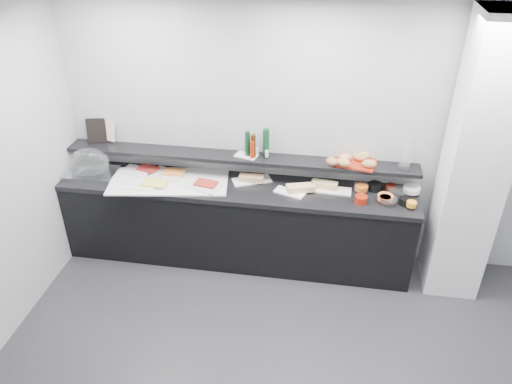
# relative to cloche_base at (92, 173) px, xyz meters

# --- Properties ---
(back_wall) EXTENTS (5.00, 0.02, 2.70)m
(back_wall) POSITION_rel_cloche_base_xyz_m (2.23, 0.32, 0.43)
(back_wall) COLOR #A8ABAF
(back_wall) RESTS_ON ground
(ceiling) EXTENTS (5.00, 5.00, 0.00)m
(ceiling) POSITION_rel_cloche_base_xyz_m (2.23, -1.68, 1.78)
(ceiling) COLOR white
(ceiling) RESTS_ON back_wall
(column) EXTENTS (0.50, 0.50, 2.70)m
(column) POSITION_rel_cloche_base_xyz_m (3.73, -0.03, 0.43)
(column) COLOR white
(column) RESTS_ON ground
(buffet_cabinet) EXTENTS (3.60, 0.60, 0.85)m
(buffet_cabinet) POSITION_rel_cloche_base_xyz_m (1.53, 0.02, -0.50)
(buffet_cabinet) COLOR black
(buffet_cabinet) RESTS_ON ground
(counter_top) EXTENTS (3.62, 0.62, 0.05)m
(counter_top) POSITION_rel_cloche_base_xyz_m (1.53, 0.02, -0.05)
(counter_top) COLOR black
(counter_top) RESTS_ON buffet_cabinet
(wall_shelf) EXTENTS (3.60, 0.25, 0.04)m
(wall_shelf) POSITION_rel_cloche_base_xyz_m (1.53, 0.20, 0.21)
(wall_shelf) COLOR black
(wall_shelf) RESTS_ON back_wall
(cloche_base) EXTENTS (0.53, 0.36, 0.04)m
(cloche_base) POSITION_rel_cloche_base_xyz_m (0.00, 0.00, 0.00)
(cloche_base) COLOR #B4B7BB
(cloche_base) RESTS_ON counter_top
(cloche_dome) EXTENTS (0.48, 0.39, 0.34)m
(cloche_dome) POSITION_rel_cloche_base_xyz_m (-0.02, 0.01, 0.11)
(cloche_dome) COLOR white
(cloche_dome) RESTS_ON cloche_base
(linen_runner) EXTENTS (1.26, 0.74, 0.01)m
(linen_runner) POSITION_rel_cloche_base_xyz_m (0.84, -0.01, -0.01)
(linen_runner) COLOR silver
(linen_runner) RESTS_ON counter_top
(platter_meat_a) EXTENTS (0.37, 0.28, 0.01)m
(platter_meat_a) POSITION_rel_cloche_base_xyz_m (0.46, 0.11, 0.00)
(platter_meat_a) COLOR white
(platter_meat_a) RESTS_ON linen_runner
(food_meat_a) EXTENTS (0.24, 0.19, 0.02)m
(food_meat_a) POSITION_rel_cloche_base_xyz_m (0.56, 0.15, 0.02)
(food_meat_a) COLOR maroon
(food_meat_a) RESTS_ON platter_meat_a
(platter_salmon) EXTENTS (0.39, 0.31, 0.01)m
(platter_salmon) POSITION_rel_cloche_base_xyz_m (0.78, 0.11, 0.00)
(platter_salmon) COLOR silver
(platter_salmon) RESTS_ON linen_runner
(food_salmon) EXTENTS (0.22, 0.14, 0.02)m
(food_salmon) POSITION_rel_cloche_base_xyz_m (0.85, 0.12, 0.02)
(food_salmon) COLOR orange
(food_salmon) RESTS_ON platter_salmon
(platter_cheese) EXTENTS (0.34, 0.23, 0.01)m
(platter_cheese) POSITION_rel_cloche_base_xyz_m (0.58, -0.14, 0.00)
(platter_cheese) COLOR white
(platter_cheese) RESTS_ON linen_runner
(food_cheese) EXTENTS (0.25, 0.16, 0.02)m
(food_cheese) POSITION_rel_cloche_base_xyz_m (0.72, -0.12, 0.02)
(food_cheese) COLOR #FAE361
(food_cheese) RESTS_ON platter_cheese
(platter_meat_b) EXTENTS (0.40, 0.33, 0.01)m
(platter_meat_b) POSITION_rel_cloche_base_xyz_m (1.22, -0.06, 0.00)
(platter_meat_b) COLOR silver
(platter_meat_b) RESTS_ON linen_runner
(food_meat_b) EXTENTS (0.24, 0.17, 0.02)m
(food_meat_b) POSITION_rel_cloche_base_xyz_m (1.24, -0.05, 0.02)
(food_meat_b) COLOR maroon
(food_meat_b) RESTS_ON platter_meat_b
(sandwich_plate_left) EXTENTS (0.42, 0.31, 0.01)m
(sandwich_plate_left) POSITION_rel_cloche_base_xyz_m (1.67, 0.14, -0.01)
(sandwich_plate_left) COLOR white
(sandwich_plate_left) RESTS_ON counter_top
(sandwich_food_left) EXTENTS (0.25, 0.10, 0.06)m
(sandwich_food_left) POSITION_rel_cloche_base_xyz_m (1.67, 0.12, 0.02)
(sandwich_food_left) COLOR tan
(sandwich_food_left) RESTS_ON sandwich_plate_left
(tongs_left) EXTENTS (0.16, 0.02, 0.01)m
(tongs_left) POSITION_rel_cloche_base_xyz_m (1.70, 0.07, -0.00)
(tongs_left) COLOR silver
(tongs_left) RESTS_ON sandwich_plate_left
(sandwich_plate_mid) EXTENTS (0.33, 0.23, 0.01)m
(sandwich_plate_mid) POSITION_rel_cloche_base_xyz_m (2.08, -0.03, -0.01)
(sandwich_plate_mid) COLOR white
(sandwich_plate_mid) RESTS_ON counter_top
(sandwich_food_mid) EXTENTS (0.29, 0.18, 0.06)m
(sandwich_food_mid) POSITION_rel_cloche_base_xyz_m (2.18, 0.01, 0.02)
(sandwich_food_mid) COLOR #D9B371
(sandwich_food_mid) RESTS_ON sandwich_plate_mid
(tongs_mid) EXTENTS (0.15, 0.08, 0.01)m
(tongs_mid) POSITION_rel_cloche_base_xyz_m (2.15, -0.06, -0.00)
(tongs_mid) COLOR silver
(tongs_mid) RESTS_ON sandwich_plate_mid
(sandwich_plate_right) EXTENTS (0.36, 0.17, 0.01)m
(sandwich_plate_right) POSITION_rel_cloche_base_xyz_m (2.50, 0.07, -0.01)
(sandwich_plate_right) COLOR white
(sandwich_plate_right) RESTS_ON counter_top
(sandwich_food_right) EXTENTS (0.27, 0.14, 0.06)m
(sandwich_food_right) POSITION_rel_cloche_base_xyz_m (2.41, 0.11, 0.02)
(sandwich_food_right) COLOR tan
(sandwich_food_right) RESTS_ON sandwich_plate_right
(tongs_right) EXTENTS (0.16, 0.01, 0.01)m
(tongs_right) POSITION_rel_cloche_base_xyz_m (2.36, 0.08, -0.00)
(tongs_right) COLOR silver
(tongs_right) RESTS_ON sandwich_plate_right
(bowl_glass_fruit) EXTENTS (0.16, 0.16, 0.07)m
(bowl_glass_fruit) POSITION_rel_cloche_base_xyz_m (2.77, 0.12, 0.02)
(bowl_glass_fruit) COLOR white
(bowl_glass_fruit) RESTS_ON counter_top
(fill_glass_fruit) EXTENTS (0.15, 0.15, 0.05)m
(fill_glass_fruit) POSITION_rel_cloche_base_xyz_m (2.78, 0.10, 0.03)
(fill_glass_fruit) COLOR #D05F1C
(fill_glass_fruit) RESTS_ON bowl_glass_fruit
(bowl_black_jam) EXTENTS (0.14, 0.14, 0.07)m
(bowl_black_jam) POSITION_rel_cloche_base_xyz_m (2.91, 0.17, 0.02)
(bowl_black_jam) COLOR black
(bowl_black_jam) RESTS_ON counter_top
(fill_black_jam) EXTENTS (0.13, 0.13, 0.05)m
(fill_black_jam) POSITION_rel_cloche_base_xyz_m (3.06, 0.16, 0.03)
(fill_black_jam) COLOR #50150B
(fill_black_jam) RESTS_ON bowl_black_jam
(bowl_glass_cream) EXTENTS (0.22, 0.22, 0.07)m
(bowl_glass_cream) POSITION_rel_cloche_base_xyz_m (3.13, 0.09, 0.02)
(bowl_glass_cream) COLOR white
(bowl_glass_cream) RESTS_ON counter_top
(fill_glass_cream) EXTENTS (0.22, 0.22, 0.05)m
(fill_glass_cream) POSITION_rel_cloche_base_xyz_m (3.26, 0.16, 0.03)
(fill_glass_cream) COLOR white
(fill_glass_cream) RESTS_ON bowl_glass_cream
(bowl_red_jam) EXTENTS (0.13, 0.13, 0.07)m
(bowl_red_jam) POSITION_rel_cloche_base_xyz_m (2.77, -0.09, 0.02)
(bowl_red_jam) COLOR maroon
(bowl_red_jam) RESTS_ON counter_top
(fill_red_jam) EXTENTS (0.14, 0.14, 0.05)m
(fill_red_jam) POSITION_rel_cloche_base_xyz_m (2.99, -0.07, 0.03)
(fill_red_jam) COLOR #611B0D
(fill_red_jam) RESTS_ON bowl_red_jam
(bowl_glass_salmon) EXTENTS (0.20, 0.20, 0.07)m
(bowl_glass_salmon) POSITION_rel_cloche_base_xyz_m (3.03, -0.09, 0.02)
(bowl_glass_salmon) COLOR white
(bowl_glass_salmon) RESTS_ON counter_top
(fill_glass_salmon) EXTENTS (0.18, 0.18, 0.05)m
(fill_glass_salmon) POSITION_rel_cloche_base_xyz_m (3.00, -0.05, 0.03)
(fill_glass_salmon) COLOR #FD833E
(fill_glass_salmon) RESTS_ON bowl_glass_salmon
(bowl_black_fruit) EXTENTS (0.13, 0.13, 0.07)m
(bowl_black_fruit) POSITION_rel_cloche_base_xyz_m (3.18, -0.06, 0.02)
(bowl_black_fruit) COLOR black
(bowl_black_fruit) RESTS_ON counter_top
(fill_black_fruit) EXTENTS (0.11, 0.11, 0.05)m
(fill_black_fruit) POSITION_rel_cloche_base_xyz_m (3.23, -0.12, 0.03)
(fill_black_fruit) COLOR orange
(fill_black_fruit) RESTS_ON bowl_black_fruit
(framed_print) EXTENTS (0.21, 0.12, 0.26)m
(framed_print) POSITION_rel_cloche_base_xyz_m (-0.01, 0.28, 0.36)
(framed_print) COLOR black
(framed_print) RESTS_ON wall_shelf
(print_art) EXTENTS (0.16, 0.09, 0.22)m
(print_art) POSITION_rel_cloche_base_xyz_m (0.12, 0.30, 0.36)
(print_art) COLOR beige
(print_art) RESTS_ON framed_print
(condiment_tray) EXTENTS (0.25, 0.19, 0.01)m
(condiment_tray) POSITION_rel_cloche_base_xyz_m (1.61, 0.20, 0.24)
(condiment_tray) COLOR white
(condiment_tray) RESTS_ON wall_shelf
(bottle_green_a) EXTENTS (0.06, 0.06, 0.26)m
(bottle_green_a) POSITION_rel_cloche_base_xyz_m (1.62, 0.20, 0.37)
(bottle_green_a) COLOR #0E3518
(bottle_green_a) RESTS_ON condiment_tray
(bottle_brown) EXTENTS (0.06, 0.06, 0.24)m
(bottle_brown) POSITION_rel_cloche_base_xyz_m (1.68, 0.18, 0.36)
(bottle_brown) COLOR #341E09
(bottle_brown) RESTS_ON condiment_tray
(bottle_green_b) EXTENTS (0.08, 0.08, 0.28)m
(bottle_green_b) POSITION_rel_cloche_base_xyz_m (1.80, 0.25, 0.38)
(bottle_green_b) COLOR #113E1E
(bottle_green_b) RESTS_ON condiment_tray
(bottle_hot) EXTENTS (0.05, 0.05, 0.18)m
(bottle_hot) POSITION_rel_cloche_base_xyz_m (1.68, 0.16, 0.33)
(bottle_hot) COLOR #A5230B
(bottle_hot) RESTS_ON condiment_tray
(shaker_salt) EXTENTS (0.04, 0.04, 0.07)m
(shaker_salt) POSITION_rel_cloche_base_xyz_m (1.71, 0.24, 0.28)
(shaker_salt) COLOR silver
(shaker_salt) RESTS_ON condiment_tray
(shaker_pepper) EXTENTS (0.04, 0.04, 0.07)m
(shaker_pepper) POSITION_rel_cloche_base_xyz_m (1.82, 0.20, 0.28)
(shaker_pepper) COLOR silver
(shaker_pepper) RESTS_ON condiment_tray
(bread_tray) EXTENTS (0.43, 0.34, 0.02)m
(bread_tray) POSITION_rel_cloche_base_xyz_m (2.69, 0.21, 0.24)
(bread_tray) COLOR #A32611
(bread_tray) RESTS_ON wall_shelf
(bread_roll_n) EXTENTS (0.14, 0.10, 0.08)m
(bread_roll_n) POSITION_rel_cloche_base_xyz_m (2.74, 0.24, 0.29)
(bread_roll_n) COLOR #B47444
(bread_roll_n) RESTS_ON bread_tray
(bread_roll_ne) EXTENTS (0.13, 0.09, 0.08)m
(bread_roll_ne) POSITION_rel_cloche_base_xyz_m (2.77, 0.28, 0.29)
(bread_roll_ne) COLOR tan
(bread_roll_ne) RESTS_ON bread_tray
(bread_roll_sw) EXTENTS (0.14, 0.11, 0.08)m
(bread_roll_sw) POSITION_rel_cloche_base_xyz_m (2.46, 0.11, 0.29)
(bread_roll_sw) COLOR #B67545
(bread_roll_sw) RESTS_ON bread_tray
(bread_roll_s) EXTENTS (0.15, 0.12, 0.08)m
(bread_roll_s) POSITION_rel_cloche_base_xyz_m (2.58, 0.11, 0.29)
(bread_roll_s) COLOR #C3854A
(bread_roll_s) RESTS_ON bread_tray
(bread_roll_se) EXTENTS (0.15, 0.10, 0.08)m
(bread_roll_se) POSITION_rel_cloche_base_xyz_m (2.82, 0.12, 0.29)
(bread_roll_se) COLOR #B37A44
(bread_roll_se) RESTS_ON bread_tray
(bread_roll_midw) EXTENTS (0.14, 0.11, 0.08)m
(bread_roll_midw) POSITION_rel_cloche_base_xyz_m (2.59, 0.21, 0.29)
(bread_roll_midw) COLOR tan
(bread_roll_midw) RESTS_ON bread_tray
(carafe) EXTENTS (0.15, 0.15, 0.30)m
(carafe) POSITION_rel_cloche_base_xyz_m (3.15, 0.17, 0.38)
(carafe) COLOR white
(carafe) RESTS_ON wall_shelf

